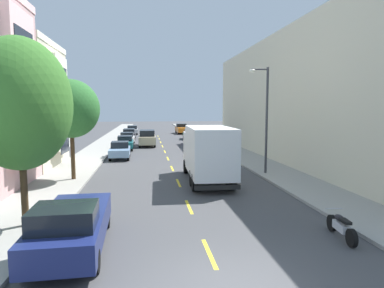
{
  "coord_description": "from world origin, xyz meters",
  "views": [
    {
      "loc": [
        -1.89,
        -7.84,
        4.48
      ],
      "look_at": [
        2.32,
        22.9,
        1.2
      ],
      "focal_mm": 31.36,
      "sensor_mm": 36.0,
      "label": 1
    }
  ],
  "objects_px": {
    "parked_wagon_silver": "(132,130)",
    "parked_hatchback_teal": "(125,143)",
    "parked_pickup_navy": "(72,225)",
    "parked_pickup_orange": "(182,129)",
    "parked_pickup_burgundy": "(196,138)",
    "parked_hatchback_sky": "(120,150)",
    "parked_motorcycle": "(341,227)",
    "parked_hatchback_white": "(127,138)",
    "moving_champagne_sedan": "(147,138)",
    "parked_hatchback_forest": "(190,134)",
    "street_tree_nearest": "(20,104)",
    "delivery_box_truck": "(208,151)",
    "street_lamp": "(265,113)",
    "parked_wagon_charcoal": "(129,134)",
    "street_tree_second": "(71,109)"
  },
  "relations": [
    {
      "from": "parked_wagon_silver",
      "to": "parked_hatchback_teal",
      "type": "bearing_deg",
      "value": -89.74
    },
    {
      "from": "street_lamp",
      "to": "moving_champagne_sedan",
      "type": "height_order",
      "value": "street_lamp"
    },
    {
      "from": "parked_wagon_charcoal",
      "to": "parked_pickup_orange",
      "type": "bearing_deg",
      "value": 47.55
    },
    {
      "from": "street_tree_second",
      "to": "parked_hatchback_white",
      "type": "relative_size",
      "value": 1.52
    },
    {
      "from": "parked_hatchback_teal",
      "to": "parked_hatchback_sky",
      "type": "bearing_deg",
      "value": -90.51
    },
    {
      "from": "parked_motorcycle",
      "to": "street_tree_second",
      "type": "bearing_deg",
      "value": 135.81
    },
    {
      "from": "street_tree_second",
      "to": "parked_pickup_navy",
      "type": "xyz_separation_m",
      "value": [
        2.14,
        -10.64,
        -3.64
      ]
    },
    {
      "from": "delivery_box_truck",
      "to": "parked_hatchback_sky",
      "type": "xyz_separation_m",
      "value": [
        -6.07,
        10.66,
        -1.16
      ]
    },
    {
      "from": "parked_pickup_navy",
      "to": "parked_motorcycle",
      "type": "distance_m",
      "value": 9.02
    },
    {
      "from": "parked_hatchback_sky",
      "to": "parked_motorcycle",
      "type": "height_order",
      "value": "parked_hatchback_sky"
    },
    {
      "from": "street_tree_second",
      "to": "parked_wagon_silver",
      "type": "xyz_separation_m",
      "value": [
        2.09,
        38.24,
        -3.66
      ]
    },
    {
      "from": "parked_wagon_charcoal",
      "to": "parked_pickup_navy",
      "type": "distance_m",
      "value": 39.62
    },
    {
      "from": "street_tree_second",
      "to": "parked_motorcycle",
      "type": "bearing_deg",
      "value": -44.19
    },
    {
      "from": "parked_pickup_navy",
      "to": "moving_champagne_sedan",
      "type": "distance_m",
      "value": 29.86
    },
    {
      "from": "parked_pickup_navy",
      "to": "delivery_box_truck",
      "type": "bearing_deg",
      "value": 56.9
    },
    {
      "from": "parked_wagon_silver",
      "to": "parked_hatchback_teal",
      "type": "height_order",
      "value": "same"
    },
    {
      "from": "parked_hatchback_teal",
      "to": "parked_wagon_silver",
      "type": "bearing_deg",
      "value": 90.26
    },
    {
      "from": "street_tree_second",
      "to": "parked_hatchback_teal",
      "type": "relative_size",
      "value": 1.52
    },
    {
      "from": "parked_motorcycle",
      "to": "delivery_box_truck",
      "type": "bearing_deg",
      "value": 107.32
    },
    {
      "from": "parked_wagon_silver",
      "to": "moving_champagne_sedan",
      "type": "relative_size",
      "value": 0.99
    },
    {
      "from": "moving_champagne_sedan",
      "to": "parked_motorcycle",
      "type": "relative_size",
      "value": 2.34
    },
    {
      "from": "parked_wagon_charcoal",
      "to": "parked_hatchback_white",
      "type": "xyz_separation_m",
      "value": [
        0.12,
        -7.65,
        -0.05
      ]
    },
    {
      "from": "parked_wagon_silver",
      "to": "parked_wagon_charcoal",
      "type": "distance_m",
      "value": 9.27
    },
    {
      "from": "moving_champagne_sedan",
      "to": "delivery_box_truck",
      "type": "bearing_deg",
      "value": -80.04
    },
    {
      "from": "delivery_box_truck",
      "to": "parked_hatchback_white",
      "type": "height_order",
      "value": "delivery_box_truck"
    },
    {
      "from": "delivery_box_truck",
      "to": "parked_pickup_burgundy",
      "type": "height_order",
      "value": "delivery_box_truck"
    },
    {
      "from": "street_tree_second",
      "to": "parked_hatchback_teal",
      "type": "distance_m",
      "value": 16.34
    },
    {
      "from": "parked_hatchback_teal",
      "to": "parked_motorcycle",
      "type": "height_order",
      "value": "parked_hatchback_teal"
    },
    {
      "from": "parked_hatchback_white",
      "to": "parked_hatchback_forest",
      "type": "xyz_separation_m",
      "value": [
        8.78,
        6.06,
        0.0
      ]
    },
    {
      "from": "street_tree_nearest",
      "to": "street_lamp",
      "type": "bearing_deg",
      "value": 35.08
    },
    {
      "from": "parked_hatchback_teal",
      "to": "parked_hatchback_forest",
      "type": "relative_size",
      "value": 1.0
    },
    {
      "from": "parked_hatchback_sky",
      "to": "parked_hatchback_forest",
      "type": "bearing_deg",
      "value": 64.19
    },
    {
      "from": "street_tree_nearest",
      "to": "parked_wagon_silver",
      "type": "xyz_separation_m",
      "value": [
        2.09,
        46.63,
        -3.83
      ]
    },
    {
      "from": "parked_wagon_charcoal",
      "to": "street_lamp",
      "type": "bearing_deg",
      "value": -70.13
    },
    {
      "from": "street_tree_nearest",
      "to": "parked_hatchback_white",
      "type": "relative_size",
      "value": 1.72
    },
    {
      "from": "parked_wagon_silver",
      "to": "parked_pickup_navy",
      "type": "bearing_deg",
      "value": -89.93
    },
    {
      "from": "street_tree_nearest",
      "to": "parked_hatchback_forest",
      "type": "distance_m",
      "value": 37.6
    },
    {
      "from": "parked_hatchback_sky",
      "to": "parked_hatchback_forest",
      "type": "xyz_separation_m",
      "value": [
        8.75,
        18.09,
        0.0
      ]
    },
    {
      "from": "street_tree_nearest",
      "to": "parked_hatchback_sky",
      "type": "height_order",
      "value": "street_tree_nearest"
    },
    {
      "from": "parked_hatchback_sky",
      "to": "parked_pickup_burgundy",
      "type": "relative_size",
      "value": 0.76
    },
    {
      "from": "parked_pickup_orange",
      "to": "parked_pickup_burgundy",
      "type": "relative_size",
      "value": 1.01
    },
    {
      "from": "parked_pickup_orange",
      "to": "parked_hatchback_white",
      "type": "height_order",
      "value": "parked_pickup_orange"
    },
    {
      "from": "street_tree_second",
      "to": "parked_hatchback_teal",
      "type": "xyz_separation_m",
      "value": [
        2.19,
        15.77,
        -3.71
      ]
    },
    {
      "from": "parked_hatchback_teal",
      "to": "parked_hatchback_white",
      "type": "xyz_separation_m",
      "value": [
        -0.09,
        5.56,
        0.0
      ]
    },
    {
      "from": "street_tree_nearest",
      "to": "parked_hatchback_sky",
      "type": "relative_size",
      "value": 1.71
    },
    {
      "from": "parked_hatchback_white",
      "to": "moving_champagne_sedan",
      "type": "distance_m",
      "value": 3.35
    },
    {
      "from": "parked_hatchback_sky",
      "to": "moving_champagne_sedan",
      "type": "height_order",
      "value": "moving_champagne_sedan"
    },
    {
      "from": "parked_pickup_burgundy",
      "to": "parked_motorcycle",
      "type": "height_order",
      "value": "parked_pickup_burgundy"
    },
    {
      "from": "street_tree_nearest",
      "to": "parked_hatchback_teal",
      "type": "relative_size",
      "value": 1.72
    },
    {
      "from": "parked_pickup_orange",
      "to": "parked_hatchback_white",
      "type": "distance_m",
      "value": 19.48
    }
  ]
}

